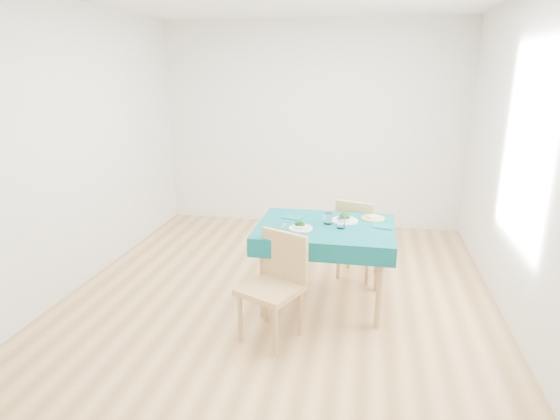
% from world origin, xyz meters
% --- Properties ---
extents(room_shell, '(4.02, 4.52, 2.73)m').
position_xyz_m(room_shell, '(0.00, 0.00, 1.35)').
color(room_shell, '#A87C46').
rests_on(room_shell, ground).
extents(table, '(1.18, 0.90, 0.76)m').
position_xyz_m(table, '(0.43, -0.09, 0.38)').
color(table, '#085258').
rests_on(table, ground).
extents(chair_near, '(0.58, 0.60, 1.06)m').
position_xyz_m(chair_near, '(0.07, -0.75, 0.53)').
color(chair_near, '#AB8650').
rests_on(chair_near, ground).
extents(chair_far, '(0.49, 0.52, 0.97)m').
position_xyz_m(chair_far, '(0.71, 0.56, 0.48)').
color(chair_far, '#AB8650').
rests_on(chair_far, ground).
extents(bowl_near, '(0.20, 0.20, 0.06)m').
position_xyz_m(bowl_near, '(0.23, -0.23, 0.79)').
color(bowl_near, white).
rests_on(bowl_near, table).
extents(bowl_far, '(0.24, 0.24, 0.07)m').
position_xyz_m(bowl_far, '(0.59, 0.06, 0.79)').
color(bowl_far, white).
rests_on(bowl_far, table).
extents(fork_near, '(0.05, 0.18, 0.00)m').
position_xyz_m(fork_near, '(0.07, -0.16, 0.76)').
color(fork_near, silver).
rests_on(fork_near, table).
extents(knife_near, '(0.09, 0.22, 0.00)m').
position_xyz_m(knife_near, '(0.26, -0.21, 0.76)').
color(knife_near, silver).
rests_on(knife_near, table).
extents(fork_far, '(0.08, 0.16, 0.00)m').
position_xyz_m(fork_far, '(0.50, 0.04, 0.76)').
color(fork_far, silver).
rests_on(fork_far, table).
extents(knife_far, '(0.04, 0.22, 0.00)m').
position_xyz_m(knife_far, '(0.84, -0.08, 0.76)').
color(knife_far, silver).
rests_on(knife_far, table).
extents(napkin_near, '(0.20, 0.16, 0.01)m').
position_xyz_m(napkin_near, '(0.11, 0.07, 0.76)').
color(napkin_near, '#0B5B61').
rests_on(napkin_near, table).
extents(napkin_far, '(0.20, 0.17, 0.01)m').
position_xyz_m(napkin_far, '(0.93, -0.04, 0.76)').
color(napkin_far, '#0B5B61').
rests_on(napkin_far, table).
extents(tumbler_center, '(0.08, 0.08, 0.10)m').
position_xyz_m(tumbler_center, '(0.44, -0.04, 0.81)').
color(tumbler_center, white).
rests_on(tumbler_center, table).
extents(tumbler_side, '(0.07, 0.07, 0.09)m').
position_xyz_m(tumbler_side, '(0.56, -0.14, 0.80)').
color(tumbler_side, white).
rests_on(tumbler_side, table).
extents(side_plate, '(0.22, 0.22, 0.01)m').
position_xyz_m(side_plate, '(0.84, 0.19, 0.76)').
color(side_plate, '#BAC45F').
rests_on(side_plate, table).
extents(bread_slice, '(0.13, 0.13, 0.01)m').
position_xyz_m(bread_slice, '(0.84, 0.19, 0.78)').
color(bread_slice, beige).
rests_on(bread_slice, side_plate).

